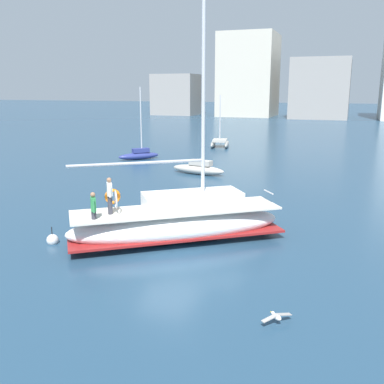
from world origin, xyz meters
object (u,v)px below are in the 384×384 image
(moored_sloop_near, at_px, (139,154))
(mooring_buoy, at_px, (53,240))
(moored_catamaran, at_px, (220,143))
(main_sailboat, at_px, (178,221))
(seagull, at_px, (276,316))
(moored_sloop_far, at_px, (199,168))

(moored_sloop_near, xyz_separation_m, mooring_buoy, (6.94, -22.52, -0.33))
(moored_sloop_near, relative_size, moored_catamaran, 1.15)
(moored_sloop_near, bearing_deg, main_sailboat, -59.41)
(moored_sloop_near, height_order, mooring_buoy, moored_sloop_near)
(mooring_buoy, bearing_deg, main_sailboat, 23.30)
(main_sailboat, distance_m, moored_sloop_near, 23.62)
(moored_sloop_near, bearing_deg, seagull, -56.41)
(moored_sloop_near, xyz_separation_m, moored_sloop_far, (7.79, -5.19, 0.01))
(moored_catamaran, bearing_deg, seagull, -71.47)
(moored_sloop_far, relative_size, moored_catamaran, 1.05)
(main_sailboat, xyz_separation_m, seagull, (5.26, -5.70, -0.67))
(moored_sloop_far, bearing_deg, moored_sloop_near, 146.31)
(seagull, bearing_deg, mooring_buoy, 161.29)
(moored_sloop_far, relative_size, seagull, 7.59)
(moored_catamaran, bearing_deg, main_sailboat, -77.09)
(moored_catamaran, bearing_deg, moored_sloop_near, -112.77)
(moored_catamaran, relative_size, mooring_buoy, 6.90)
(moored_sloop_near, relative_size, moored_sloop_far, 1.09)
(moored_sloop_near, bearing_deg, moored_catamaran, 67.23)
(seagull, distance_m, mooring_buoy, 10.93)
(moored_sloop_far, height_order, moored_catamaran, moored_sloop_far)
(seagull, xyz_separation_m, mooring_buoy, (-10.35, 3.51, -0.08))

